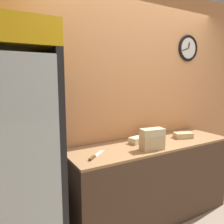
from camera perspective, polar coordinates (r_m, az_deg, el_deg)
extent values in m
cube|color=tan|center=(2.70, 6.00, 3.08)|extent=(5.20, 0.06, 2.70)
torus|color=black|center=(3.25, 19.27, 15.45)|extent=(0.35, 0.04, 0.35)
cylinder|color=white|center=(3.25, 19.27, 15.45)|extent=(0.29, 0.01, 0.29)
cube|color=black|center=(3.25, 19.48, 16.10)|extent=(0.02, 0.01, 0.08)
cube|color=black|center=(3.20, 18.70, 15.24)|extent=(0.12, 0.01, 0.05)
cube|color=#4C3828|center=(2.69, 10.17, -17.41)|extent=(1.95, 0.59, 0.87)
cube|color=#9E754C|center=(2.53, 10.44, -8.28)|extent=(1.95, 0.59, 0.02)
cube|color=black|center=(2.22, -25.13, -10.55)|extent=(0.63, 0.04, 1.82)
cube|color=black|center=(1.96, -15.55, -12.67)|extent=(0.05, 0.71, 1.82)
cube|color=white|center=(2.20, -25.06, -10.78)|extent=(0.53, 0.02, 1.72)
cube|color=silver|center=(1.59, -22.80, -18.28)|extent=(0.53, 0.01, 1.72)
cube|color=gold|center=(1.77, -26.19, 17.53)|extent=(0.63, 0.63, 0.18)
cube|color=silver|center=(1.96, -23.86, -18.03)|extent=(0.51, 0.59, 0.01)
cube|color=silver|center=(1.84, -24.49, -8.81)|extent=(0.51, 0.59, 0.01)
cube|color=silver|center=(1.77, -25.15, 1.39)|extent=(0.51, 0.59, 0.01)
cylinder|color=gold|center=(1.54, -18.47, 3.87)|extent=(0.07, 0.07, 0.15)
cylinder|color=gold|center=(1.54, -18.66, 7.90)|extent=(0.03, 0.03, 0.07)
cylinder|color=navy|center=(1.61, -18.14, -8.54)|extent=(0.07, 0.07, 0.12)
cylinder|color=navy|center=(1.58, -18.28, -5.67)|extent=(0.03, 0.03, 0.05)
cylinder|color=gold|center=(1.72, -18.74, -18.80)|extent=(0.07, 0.07, 0.14)
cylinder|color=gold|center=(1.67, -18.91, -15.76)|extent=(0.03, 0.03, 0.06)
cylinder|color=#B2231E|center=(1.52, -26.09, 2.93)|extent=(0.08, 0.08, 0.13)
cylinder|color=#B2231E|center=(1.51, -26.32, 6.41)|extent=(0.03, 0.03, 0.06)
cylinder|color=#B2BCCC|center=(1.58, -26.33, -8.99)|extent=(0.08, 0.08, 0.13)
cylinder|color=#B2BCCC|center=(1.55, -26.57, -5.64)|extent=(0.03, 0.03, 0.06)
cylinder|color=#B2BCCC|center=(1.69, -25.26, -19.52)|extent=(0.06, 0.06, 0.14)
cylinder|color=#B2BCCC|center=(1.65, -25.50, -16.36)|extent=(0.03, 0.03, 0.06)
cube|color=tan|center=(2.30, 10.39, -8.74)|extent=(0.26, 0.15, 0.07)
cube|color=tan|center=(2.28, 10.44, -6.99)|extent=(0.25, 0.15, 0.07)
cube|color=beige|center=(2.26, 10.49, -5.21)|extent=(0.26, 0.15, 0.07)
cube|color=tan|center=(2.83, 18.08, -5.79)|extent=(0.24, 0.19, 0.07)
cube|color=beige|center=(2.51, 7.10, -7.18)|extent=(0.25, 0.15, 0.07)
cube|color=silver|center=(2.16, -3.49, -10.74)|extent=(0.18, 0.16, 0.00)
cube|color=brown|center=(2.02, -5.19, -11.85)|extent=(0.10, 0.09, 0.02)
cylinder|color=#B72D23|center=(2.73, 9.11, -5.70)|extent=(0.11, 0.11, 0.09)
cylinder|color=#262628|center=(2.72, 9.14, -4.62)|extent=(0.10, 0.10, 0.01)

